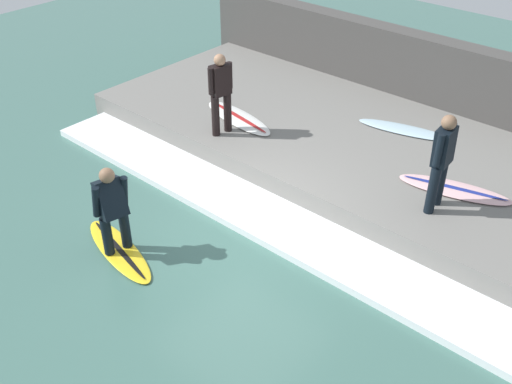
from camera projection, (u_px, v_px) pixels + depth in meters
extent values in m
plane|color=#426B60|center=(242.00, 236.00, 9.96)|extent=(28.00, 28.00, 0.00)
cube|color=slate|center=(355.00, 148.00, 11.92)|extent=(4.40, 11.09, 0.49)
cube|color=#474442|center=(420.00, 78.00, 13.06)|extent=(0.50, 11.64, 1.88)
cube|color=white|center=(265.00, 217.00, 10.29)|extent=(1.15, 10.53, 0.13)
ellipsoid|color=yellow|center=(119.00, 250.00, 9.60)|extent=(0.90, 2.00, 0.06)
ellipsoid|color=black|center=(119.00, 249.00, 9.58)|extent=(0.47, 1.76, 0.01)
cylinder|color=black|center=(125.00, 229.00, 9.47)|extent=(0.16, 0.16, 0.68)
cylinder|color=black|center=(107.00, 236.00, 9.31)|extent=(0.16, 0.16, 0.68)
cube|color=black|center=(111.00, 198.00, 9.03)|extent=(0.48, 0.50, 0.66)
sphere|color=#846047|center=(107.00, 175.00, 8.80)|extent=(0.23, 0.23, 0.23)
cylinder|color=black|center=(124.00, 192.00, 9.12)|extent=(0.12, 0.20, 0.55)
cylinder|color=black|center=(96.00, 202.00, 8.90)|extent=(0.12, 0.20, 0.55)
cylinder|color=black|center=(228.00, 112.00, 11.78)|extent=(0.16, 0.16, 0.83)
cylinder|color=black|center=(216.00, 116.00, 11.62)|extent=(0.16, 0.16, 0.83)
cube|color=black|center=(220.00, 80.00, 11.30)|extent=(0.41, 0.29, 0.59)
sphere|color=#A87A5B|center=(220.00, 60.00, 11.08)|extent=(0.23, 0.23, 0.23)
cylinder|color=black|center=(230.00, 75.00, 11.40)|extent=(0.11, 0.11, 0.52)
cylinder|color=black|center=(211.00, 81.00, 11.17)|extent=(0.11, 0.11, 0.52)
ellipsoid|color=white|center=(238.00, 118.00, 12.40)|extent=(0.92, 2.04, 0.06)
ellipsoid|color=#B21E1E|center=(238.00, 116.00, 12.38)|extent=(0.42, 1.80, 0.01)
cylinder|color=black|center=(440.00, 182.00, 9.66)|extent=(0.16, 0.16, 0.84)
cylinder|color=black|center=(432.00, 190.00, 9.46)|extent=(0.16, 0.16, 0.84)
cube|color=black|center=(444.00, 146.00, 9.15)|extent=(0.41, 0.28, 0.61)
sphere|color=#846047|center=(449.00, 122.00, 8.92)|extent=(0.23, 0.23, 0.23)
cylinder|color=black|center=(450.00, 138.00, 9.28)|extent=(0.11, 0.12, 0.54)
cylinder|color=black|center=(439.00, 150.00, 8.98)|extent=(0.11, 0.12, 0.54)
ellipsoid|color=beige|center=(454.00, 189.00, 10.18)|extent=(1.02, 1.97, 0.06)
ellipsoid|color=navy|center=(455.00, 188.00, 10.16)|extent=(0.55, 1.71, 0.01)
ellipsoid|color=silver|center=(405.00, 130.00, 11.96)|extent=(0.90, 1.97, 0.06)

